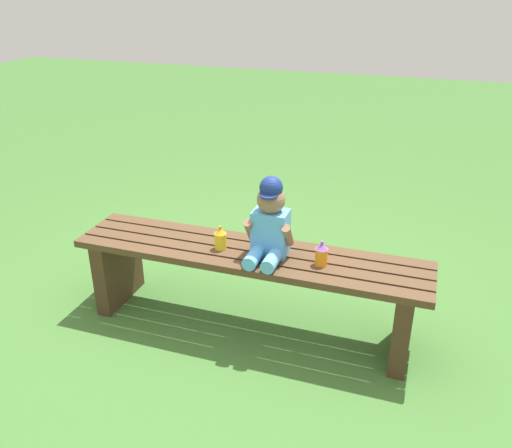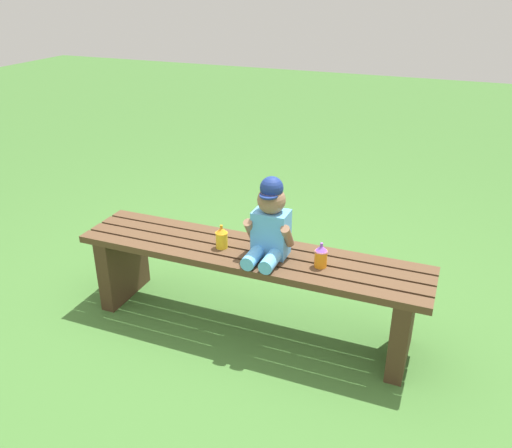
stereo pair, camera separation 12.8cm
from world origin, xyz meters
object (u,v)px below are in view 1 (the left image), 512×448
Objects in this scene: sippy_cup_left at (220,238)px; child_figure at (270,223)px; park_bench at (249,275)px; sippy_cup_right at (321,254)px.

child_figure is at bearing 2.39° from sippy_cup_left.
sippy_cup_left reaches higher than park_bench.
park_bench is 0.42m from sippy_cup_right.
sippy_cup_left is 0.51m from sippy_cup_right.
sippy_cup_left is at bearing -177.61° from child_figure.
sippy_cup_left and sippy_cup_right have the same top height.
park_bench is 4.44× the size of child_figure.
child_figure reaches higher than sippy_cup_right.
child_figure is (0.11, -0.01, 0.31)m from park_bench.
sippy_cup_right is at bearing 0.00° from sippy_cup_left.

